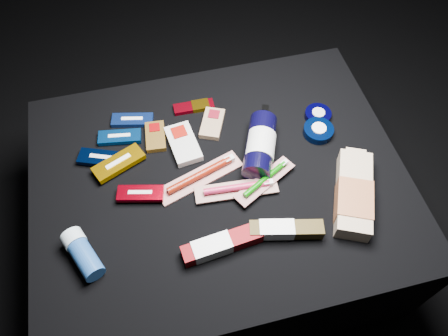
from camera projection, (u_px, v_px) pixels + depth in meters
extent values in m
plane|color=black|center=(220.00, 239.00, 1.48)|extent=(3.00, 3.00, 0.00)
cube|color=black|center=(220.00, 212.00, 1.32)|extent=(0.98, 0.78, 0.40)
cube|color=navy|center=(132.00, 120.00, 1.25)|extent=(0.12, 0.07, 0.01)
cube|color=white|center=(132.00, 120.00, 1.25)|extent=(0.06, 0.02, 0.02)
cube|color=#09438E|center=(120.00, 137.00, 1.21)|extent=(0.12, 0.06, 0.01)
cube|color=white|center=(120.00, 137.00, 1.21)|extent=(0.06, 0.02, 0.02)
cube|color=black|center=(102.00, 158.00, 1.17)|extent=(0.14, 0.09, 0.01)
cube|color=beige|center=(102.00, 158.00, 1.17)|extent=(0.07, 0.03, 0.02)
cube|color=#B98102|center=(119.00, 163.00, 1.15)|extent=(0.15, 0.10, 0.02)
cube|color=white|center=(119.00, 163.00, 1.15)|extent=(0.07, 0.04, 0.02)
cube|color=maroon|center=(140.00, 194.00, 1.10)|extent=(0.12, 0.07, 0.01)
cube|color=silver|center=(140.00, 193.00, 1.10)|extent=(0.06, 0.02, 0.02)
cube|color=#553A11|center=(155.00, 137.00, 1.21)|extent=(0.06, 0.10, 0.02)
cube|color=#6F0205|center=(155.00, 129.00, 1.23)|extent=(0.03, 0.03, 0.02)
cube|color=silver|center=(183.00, 144.00, 1.20)|extent=(0.09, 0.14, 0.02)
cube|color=maroon|center=(179.00, 134.00, 1.21)|extent=(0.04, 0.04, 0.02)
cube|color=#9D7B59|center=(212.00, 123.00, 1.24)|extent=(0.09, 0.12, 0.02)
cube|color=maroon|center=(214.00, 116.00, 1.25)|extent=(0.04, 0.04, 0.02)
cube|color=maroon|center=(194.00, 107.00, 1.27)|extent=(0.12, 0.04, 0.01)
cube|color=#8D670B|center=(200.00, 106.00, 1.28)|extent=(0.05, 0.04, 0.01)
cylinder|color=black|center=(260.00, 146.00, 1.16)|extent=(0.14, 0.20, 0.07)
cylinder|color=silver|center=(260.00, 147.00, 1.16)|extent=(0.10, 0.11, 0.08)
cylinder|color=black|center=(264.00, 116.00, 1.22)|extent=(0.03, 0.03, 0.03)
cube|color=black|center=(265.00, 111.00, 1.23)|extent=(0.03, 0.04, 0.02)
cylinder|color=black|center=(318.00, 115.00, 1.25)|extent=(0.07, 0.07, 0.02)
cylinder|color=#BCBCB8|center=(318.00, 115.00, 1.25)|extent=(0.04, 0.04, 0.02)
cylinder|color=black|center=(318.00, 131.00, 1.22)|extent=(0.08, 0.08, 0.02)
cylinder|color=white|center=(318.00, 130.00, 1.22)|extent=(0.04, 0.04, 0.03)
cube|color=#C9AC8A|center=(354.00, 194.00, 1.09)|extent=(0.17, 0.25, 0.05)
cube|color=#A45F38|center=(354.00, 202.00, 1.08)|extent=(0.12, 0.13, 0.05)
cube|color=#C9AC8A|center=(355.00, 156.00, 1.16)|extent=(0.06, 0.04, 0.03)
cylinder|color=#204C8E|center=(86.00, 259.00, 1.00)|extent=(0.08, 0.11, 0.05)
cylinder|color=silver|center=(74.00, 239.00, 1.02)|extent=(0.06, 0.05, 0.05)
cube|color=beige|center=(200.00, 178.00, 1.14)|extent=(0.24, 0.13, 0.01)
cylinder|color=#691407|center=(200.00, 175.00, 1.13)|extent=(0.18, 0.08, 0.02)
cube|color=silver|center=(229.00, 159.00, 1.16)|extent=(0.03, 0.02, 0.01)
cube|color=beige|center=(236.00, 190.00, 1.12)|extent=(0.22, 0.07, 0.01)
cylinder|color=#A71B40|center=(237.00, 187.00, 1.11)|extent=(0.17, 0.03, 0.02)
cube|color=silver|center=(268.00, 183.00, 1.11)|extent=(0.02, 0.02, 0.01)
cube|color=beige|center=(265.00, 181.00, 1.12)|extent=(0.18, 0.13, 0.01)
cylinder|color=#065E03|center=(265.00, 179.00, 1.11)|extent=(0.13, 0.08, 0.01)
cube|color=silver|center=(284.00, 163.00, 1.14)|extent=(0.02, 0.02, 0.01)
cube|color=#700004|center=(222.00, 244.00, 1.03)|extent=(0.20, 0.06, 0.03)
cube|color=white|center=(212.00, 247.00, 1.02)|extent=(0.10, 0.05, 0.04)
cube|color=#392C0C|center=(286.00, 230.00, 1.04)|extent=(0.18, 0.08, 0.03)
cube|color=white|center=(276.00, 230.00, 1.04)|extent=(0.09, 0.06, 0.03)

